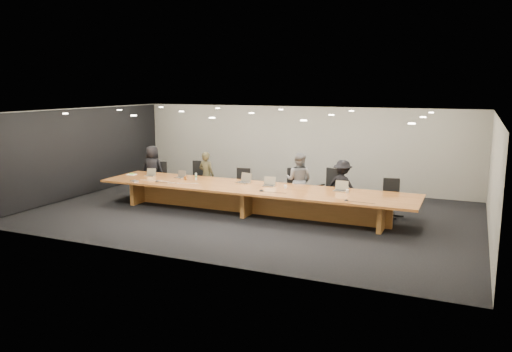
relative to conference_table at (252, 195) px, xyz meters
The scene contains 29 objects.
ground 0.52m from the conference_table, ahead, with size 12.00×12.00×0.00m, color black.
back_wall 4.10m from the conference_table, 90.00° to the left, with size 12.00×0.02×2.80m, color #B5B0A5.
left_wall_panel 6.00m from the conference_table, behind, with size 0.08×7.84×2.74m, color black.
conference_table is the anchor object (origin of this frame).
chair_far_left 4.05m from the conference_table, 163.16° to the left, with size 0.53×0.53×1.04m, color black, non-canonical shape.
chair_left 2.78m from the conference_table, 152.57° to the left, with size 0.58×0.58×1.14m, color black, non-canonical shape.
chair_mid_left 1.46m from the conference_table, 126.38° to the left, with size 0.52×0.52×1.03m, color black, non-canonical shape.
chair_mid_right 1.48m from the conference_table, 59.17° to the left, with size 0.57×0.57×1.12m, color black, non-canonical shape.
chair_right 2.23m from the conference_table, 33.59° to the left, with size 0.61×0.61×1.20m, color black, non-canonical shape.
chair_far_right 3.78m from the conference_table, 17.76° to the left, with size 0.53×0.53×1.05m, color black, non-canonical shape.
person_a 4.32m from the conference_table, 163.62° to the left, with size 0.76×0.50×1.56m, color black.
person_b 2.37m from the conference_table, 151.04° to the left, with size 0.54×0.35×1.48m, color #34301C.
person_c 1.53m from the conference_table, 49.26° to the left, with size 0.78×0.61×1.61m, color slate.
person_d 2.56m from the conference_table, 28.44° to the left, with size 0.94×0.54×1.46m, color black.
laptop_a 3.60m from the conference_table, behind, with size 0.29×0.21×0.23m, color tan, non-canonical shape.
laptop_b 2.60m from the conference_table, behind, with size 0.29×0.21×0.23m, color tan, non-canonical shape.
laptop_c 0.70m from the conference_table, 138.29° to the left, with size 0.37×0.27×0.29m, color tan, non-canonical shape.
laptop_d 0.60m from the conference_table, 34.92° to the left, with size 0.33×0.24×0.26m, color tan, non-canonical shape.
laptop_e 2.45m from the conference_table, ahead, with size 0.35×0.25×0.27m, color tan, non-canonical shape.
water_bottle 1.98m from the conference_table, behind, with size 0.06×0.06×0.20m, color #ADBEB7.
amber_mug 2.24m from the conference_table, behind, with size 0.09×0.09×0.11m, color brown.
paper_cup_near 0.98m from the conference_table, 10.01° to the left, with size 0.08×0.08×0.09m, color white.
paper_cup_far 2.64m from the conference_table, ahead, with size 0.08×0.08×0.10m, color silver.
notepad 4.22m from the conference_table, behind, with size 0.27×0.22×0.02m, color white.
lime_gadget 4.22m from the conference_table, behind, with size 0.15×0.08×0.02m, color #64C233.
av_box 3.50m from the conference_table, 168.65° to the right, with size 0.21×0.16×0.03m, color #B9B9BF.
mic_left 2.87m from the conference_table, behind, with size 0.10×0.10×0.03m, color black.
mic_center 0.67m from the conference_table, 41.41° to the right, with size 0.14×0.14×0.03m, color black.
mic_right 2.88m from the conference_table, 12.46° to the right, with size 0.11×0.11×0.03m, color black.
Camera 1 is at (5.54, -12.28, 3.49)m, focal length 35.00 mm.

